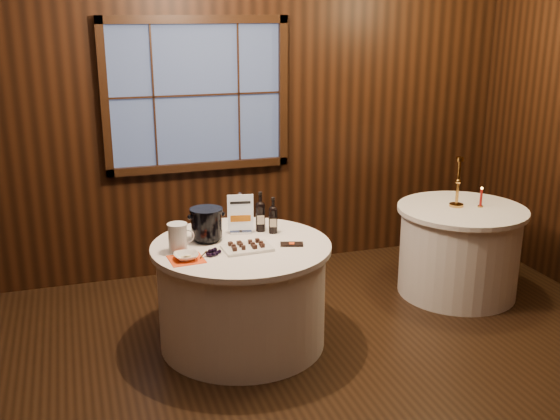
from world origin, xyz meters
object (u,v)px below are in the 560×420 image
object	(u,v)px
port_bottle_right	(273,218)
cracker_bowl	(186,256)
brass_candlestick	(458,189)
chocolate_box	(292,244)
ice_bucket	(207,224)
side_table	(459,250)
port_bottle_left	(260,214)
red_candle	(481,199)
glass_pitcher	(178,237)
chocolate_plate	(247,247)
sign_stand	(241,220)
main_table	(242,294)
grape_bunch	(214,253)

from	to	relation	value
port_bottle_right	cracker_bowl	distance (m)	0.80
port_bottle_right	brass_candlestick	size ratio (longest dim) A/B	0.64
port_bottle_right	chocolate_box	world-z (taller)	port_bottle_right
ice_bucket	chocolate_box	xyz separation A→B (m)	(0.55, -0.28, -0.12)
side_table	port_bottle_left	world-z (taller)	port_bottle_left
port_bottle_right	red_candle	xyz separation A→B (m)	(1.86, 0.10, -0.05)
ice_bucket	chocolate_box	distance (m)	0.63
port_bottle_left	glass_pitcher	xyz separation A→B (m)	(-0.66, -0.25, -0.03)
brass_candlestick	ice_bucket	bearing A→B (deg)	-174.73
brass_candlestick	glass_pitcher	bearing A→B (deg)	-171.63
port_bottle_left	chocolate_box	xyz separation A→B (m)	(0.12, -0.37, -0.12)
chocolate_plate	chocolate_box	bearing A→B (deg)	-2.61
sign_stand	chocolate_plate	size ratio (longest dim) A/B	0.91
main_table	red_candle	bearing A→B (deg)	7.10
ice_bucket	glass_pitcher	size ratio (longest dim) A/B	1.21
side_table	port_bottle_left	distance (m)	1.86
ice_bucket	red_candle	world-z (taller)	ice_bucket
side_table	ice_bucket	xyz separation A→B (m)	(-2.21, -0.15, 0.51)
ice_bucket	chocolate_plate	distance (m)	0.36
side_table	main_table	bearing A→B (deg)	-171.47
chocolate_box	glass_pitcher	xyz separation A→B (m)	(-0.78, 0.12, 0.09)
port_bottle_left	grape_bunch	bearing A→B (deg)	-124.40
chocolate_plate	ice_bucket	bearing A→B (deg)	130.78
port_bottle_right	grape_bunch	size ratio (longest dim) A/B	1.46
sign_stand	glass_pitcher	distance (m)	0.56
side_table	brass_candlestick	xyz separation A→B (m)	(-0.03, 0.05, 0.54)
main_table	red_candle	world-z (taller)	red_candle
sign_stand	brass_candlestick	bearing A→B (deg)	14.06
port_bottle_left	cracker_bowl	distance (m)	0.77
glass_pitcher	ice_bucket	bearing A→B (deg)	37.20
side_table	chocolate_plate	size ratio (longest dim) A/B	3.18
red_candle	chocolate_plate	bearing A→B (deg)	-169.86
ice_bucket	grape_bunch	size ratio (longest dim) A/B	1.28
chocolate_box	port_bottle_right	bearing A→B (deg)	116.24
cracker_bowl	red_candle	xyz separation A→B (m)	(2.58, 0.45, 0.05)
chocolate_plate	red_candle	distance (m)	2.17
glass_pitcher	cracker_bowl	distance (m)	0.19
port_bottle_left	port_bottle_right	xyz separation A→B (m)	(0.08, -0.08, -0.01)
glass_pitcher	brass_candlestick	size ratio (longest dim) A/B	0.47
sign_stand	glass_pitcher	xyz separation A→B (m)	(-0.50, -0.24, -0.00)
chocolate_box	cracker_bowl	bearing A→B (deg)	-158.74
port_bottle_left	glass_pitcher	world-z (taller)	port_bottle_left
glass_pitcher	cracker_bowl	world-z (taller)	glass_pitcher
port_bottle_left	chocolate_plate	distance (m)	0.42
main_table	side_table	bearing A→B (deg)	8.53
main_table	chocolate_plate	bearing A→B (deg)	-83.83
main_table	ice_bucket	xyz separation A→B (m)	(-0.21, 0.15, 0.51)
cracker_bowl	brass_candlestick	bearing A→B (deg)	12.46
port_bottle_right	brass_candlestick	bearing A→B (deg)	22.27
cracker_bowl	port_bottle_right	bearing A→B (deg)	25.78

